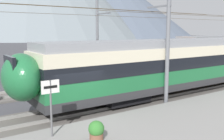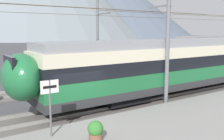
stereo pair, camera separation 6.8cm
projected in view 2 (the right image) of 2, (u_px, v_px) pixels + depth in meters
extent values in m
plane|color=#424247|center=(77.00, 121.00, 12.78)|extent=(400.00, 400.00, 0.00)
cube|color=#5B5651|center=(68.00, 114.00, 13.67)|extent=(120.00, 3.00, 0.12)
cube|color=gray|center=(73.00, 115.00, 13.06)|extent=(120.00, 0.07, 0.16)
cube|color=gray|center=(62.00, 108.00, 14.24)|extent=(120.00, 0.07, 0.16)
cube|color=#5B5651|center=(34.00, 93.00, 18.38)|extent=(120.00, 3.00, 0.12)
cube|color=gray|center=(38.00, 93.00, 17.77)|extent=(120.00, 0.07, 0.16)
cube|color=gray|center=(31.00, 89.00, 18.95)|extent=(120.00, 0.07, 0.16)
cube|color=#2D2D30|center=(208.00, 76.00, 20.05)|extent=(27.15, 2.93, 0.45)
cube|color=#1E6638|center=(209.00, 68.00, 19.95)|extent=(27.15, 2.93, 0.85)
cube|color=black|center=(209.00, 58.00, 19.83)|extent=(27.15, 2.97, 0.75)
cube|color=beige|center=(210.00, 49.00, 19.73)|extent=(27.15, 2.93, 0.65)
cube|color=gray|center=(210.00, 41.00, 19.64)|extent=(26.85, 2.73, 0.45)
cube|color=black|center=(120.00, 97.00, 15.49)|extent=(2.80, 2.34, 0.42)
ellipsoid|color=#1E6638|center=(21.00, 77.00, 12.09)|extent=(1.80, 2.69, 2.25)
cube|color=black|center=(10.00, 69.00, 11.75)|extent=(0.16, 1.76, 1.19)
cube|color=black|center=(218.00, 65.00, 30.17)|extent=(2.80, 2.27, 0.42)
ellipsoid|color=orange|center=(180.00, 52.00, 26.30)|extent=(1.80, 2.61, 2.25)
cube|color=black|center=(177.00, 48.00, 25.96)|extent=(0.16, 1.70, 1.19)
cylinder|color=slate|center=(168.00, 45.00, 14.88)|extent=(0.24, 0.24, 7.23)
cube|color=slate|center=(159.00, 6.00, 15.21)|extent=(0.10, 1.92, 0.10)
cylinder|color=#473823|center=(149.00, 12.00, 15.92)|extent=(39.59, 0.02, 0.02)
cylinder|color=slate|center=(97.00, 35.00, 22.98)|extent=(0.24, 0.24, 8.07)
cube|color=slate|center=(103.00, 14.00, 21.87)|extent=(0.10, 2.32, 0.10)
cylinder|color=#473823|center=(110.00, 16.00, 21.08)|extent=(39.59, 0.02, 0.02)
cylinder|color=#59595B|center=(50.00, 109.00, 9.88)|extent=(0.08, 0.08, 2.22)
cube|color=silver|center=(50.00, 87.00, 9.75)|extent=(0.70, 0.06, 0.50)
cube|color=black|center=(50.00, 87.00, 9.72)|extent=(0.52, 0.01, 0.10)
cylinder|color=brown|center=(96.00, 137.00, 9.58)|extent=(0.51, 0.51, 0.31)
sphere|color=#33752D|center=(95.00, 129.00, 9.53)|extent=(0.60, 0.60, 0.60)
sphere|color=#DB5193|center=(95.00, 125.00, 9.51)|extent=(0.33, 0.33, 0.33)
cone|color=#515B6B|center=(99.00, 0.00, 191.99)|extent=(137.94, 137.94, 53.73)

